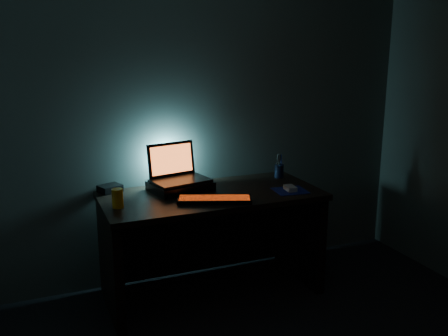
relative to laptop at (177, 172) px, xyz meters
name	(u,v)px	position (x,y,z in m)	size (l,w,h in m)	color
room	(366,182)	(0.19, -1.82, 0.38)	(3.50, 4.00, 2.50)	black
desk	(209,226)	(0.19, -0.15, -0.38)	(1.50, 0.70, 0.75)	black
riser	(180,186)	(0.01, -0.05, -0.09)	(0.40, 0.30, 0.06)	black
laptop	(177,172)	(0.00, 0.00, 0.00)	(0.42, 0.35, 0.26)	black
keyboard	(215,200)	(0.14, -0.39, -0.11)	(0.50, 0.32, 0.03)	black
mousepad	(290,191)	(0.71, -0.36, -0.12)	(0.22, 0.20, 0.00)	#0C1454
mouse	(290,188)	(0.71, -0.36, -0.10)	(0.06, 0.10, 0.03)	#929397
pen_cup	(279,171)	(0.81, -0.01, -0.07)	(0.07, 0.07, 0.10)	black
juice_glass	(118,198)	(-0.47, -0.27, -0.06)	(0.07, 0.07, 0.12)	orange
router	(110,188)	(-0.45, 0.09, -0.10)	(0.18, 0.16, 0.05)	black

